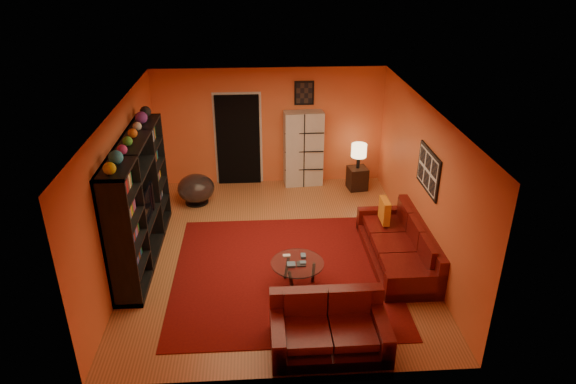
{
  "coord_description": "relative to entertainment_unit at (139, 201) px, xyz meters",
  "views": [
    {
      "loc": [
        -0.28,
        -7.78,
        4.88
      ],
      "look_at": [
        0.22,
        0.1,
        1.09
      ],
      "focal_mm": 32.0,
      "sensor_mm": 36.0,
      "label": 1
    }
  ],
  "objects": [
    {
      "name": "tv",
      "position": [
        0.05,
        -0.09,
        -0.07
      ],
      "size": [
        0.92,
        0.12,
        0.53
      ],
      "primitive_type": "imported",
      "rotation": [
        0.0,
        0.0,
        1.57
      ],
      "color": "black",
      "rests_on": "entertainment_unit"
    },
    {
      "name": "wall_back",
      "position": [
        2.27,
        3.0,
        0.25
      ],
      "size": [
        6.0,
        0.0,
        6.0
      ],
      "primitive_type": "plane",
      "rotation": [
        1.57,
        0.0,
        0.0
      ],
      "color": "#E46132",
      "rests_on": "floor"
    },
    {
      "name": "wall_left",
      "position": [
        -0.23,
        0.0,
        0.25
      ],
      "size": [
        0.0,
        6.0,
        6.0
      ],
      "primitive_type": "plane",
      "rotation": [
        1.57,
        0.0,
        1.57
      ],
      "color": "#E46132",
      "rests_on": "floor"
    },
    {
      "name": "ceiling",
      "position": [
        2.27,
        0.0,
        1.55
      ],
      "size": [
        6.0,
        6.0,
        0.0
      ],
      "primitive_type": "plane",
      "rotation": [
        3.14,
        0.0,
        0.0
      ],
      "color": "white",
      "rests_on": "wall_back"
    },
    {
      "name": "entertainment_unit",
      "position": [
        0.0,
        0.0,
        0.0
      ],
      "size": [
        0.45,
        3.0,
        2.1
      ],
      "primitive_type": "cube",
      "color": "black",
      "rests_on": "floor"
    },
    {
      "name": "throw_pillow",
      "position": [
        4.22,
        0.18,
        -0.42
      ],
      "size": [
        0.12,
        0.42,
        0.42
      ],
      "primitive_type": "cube",
      "color": "orange",
      "rests_on": "sofa"
    },
    {
      "name": "storage_cabinet",
      "position": [
        3.01,
        2.8,
        -0.21
      ],
      "size": [
        0.87,
        0.44,
        1.69
      ],
      "primitive_type": "cube",
      "rotation": [
        0.0,
        0.0,
        0.08
      ],
      "color": "beige",
      "rests_on": "floor"
    },
    {
      "name": "wall_front",
      "position": [
        2.27,
        -3.0,
        0.25
      ],
      "size": [
        6.0,
        0.0,
        6.0
      ],
      "primitive_type": "plane",
      "rotation": [
        -1.57,
        0.0,
        0.0
      ],
      "color": "#E46132",
      "rests_on": "floor"
    },
    {
      "name": "wall_art_back",
      "position": [
        3.02,
        2.98,
        1.0
      ],
      "size": [
        0.42,
        0.03,
        0.52
      ],
      "primitive_type": "cube",
      "color": "black",
      "rests_on": "wall_back"
    },
    {
      "name": "doorway",
      "position": [
        1.57,
        2.96,
        -0.03
      ],
      "size": [
        0.95,
        0.1,
        2.04
      ],
      "primitive_type": "cube",
      "color": "black",
      "rests_on": "floor"
    },
    {
      "name": "bowl_chair",
      "position": [
        0.69,
        1.97,
        -0.72
      ],
      "size": [
        0.77,
        0.77,
        0.62
      ],
      "color": "black",
      "rests_on": "floor"
    },
    {
      "name": "sofa",
      "position": [
        4.42,
        -0.46,
        -0.77
      ],
      "size": [
        0.96,
        2.33,
        0.85
      ],
      "rotation": [
        0.0,
        0.0,
        0.01
      ],
      "color": "#4C0A0A",
      "rests_on": "rug"
    },
    {
      "name": "side_table",
      "position": [
        4.18,
        2.46,
        -0.8
      ],
      "size": [
        0.45,
        0.45,
        0.5
      ],
      "primitive_type": "cube",
      "rotation": [
        0.0,
        0.0,
        0.14
      ],
      "color": "black",
      "rests_on": "floor"
    },
    {
      "name": "coffee_table",
      "position": [
        2.57,
        -1.07,
        -0.67
      ],
      "size": [
        0.83,
        0.83,
        0.42
      ],
      "rotation": [
        0.0,
        0.0,
        0.1
      ],
      "color": "silver",
      "rests_on": "floor"
    },
    {
      "name": "rug",
      "position": [
        2.38,
        -0.7,
        -1.04
      ],
      "size": [
        3.6,
        3.6,
        0.01
      ],
      "primitive_type": "cube",
      "color": "#520909",
      "rests_on": "floor"
    },
    {
      "name": "wall_right",
      "position": [
        4.78,
        0.0,
        0.25
      ],
      "size": [
        0.0,
        6.0,
        6.0
      ],
      "primitive_type": "plane",
      "rotation": [
        1.57,
        0.0,
        -1.57
      ],
      "color": "#E46132",
      "rests_on": "floor"
    },
    {
      "name": "table_lamp",
      "position": [
        4.18,
        2.46,
        -0.16
      ],
      "size": [
        0.33,
        0.33,
        0.55
      ],
      "color": "black",
      "rests_on": "side_table"
    },
    {
      "name": "loveseat",
      "position": [
        2.88,
        -2.42,
        -0.77
      ],
      "size": [
        1.56,
        0.94,
        0.85
      ],
      "rotation": [
        0.0,
        0.0,
        1.57
      ],
      "color": "#4C0A0A",
      "rests_on": "rug"
    },
    {
      "name": "floor",
      "position": [
        2.27,
        0.0,
        -1.05
      ],
      "size": [
        6.0,
        6.0,
        0.0
      ],
      "primitive_type": "plane",
      "color": "#95542E",
      "rests_on": "ground"
    },
    {
      "name": "wall_art_right",
      "position": [
        4.75,
        -0.3,
        0.55
      ],
      "size": [
        0.03,
        1.0,
        0.7
      ],
      "primitive_type": "cube",
      "color": "black",
      "rests_on": "wall_right"
    }
  ]
}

